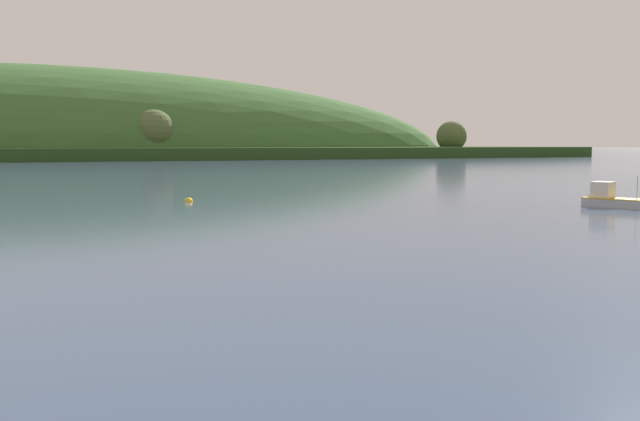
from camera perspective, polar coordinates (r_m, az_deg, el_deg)
far_shoreline_hill at (r=263.71m, az=-22.68°, el=3.78°), size 410.63×137.77×61.78m
fishing_boat_moored at (r=61.84m, az=21.41°, el=0.66°), size 3.13×5.32×3.21m
mooring_buoy_foreground at (r=63.78m, az=-10.12°, el=0.69°), size 0.71×0.71×0.79m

